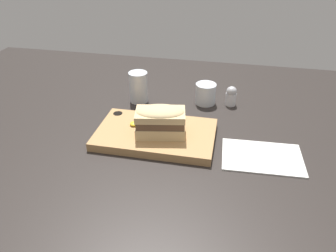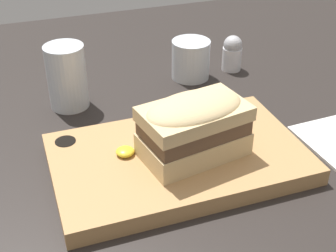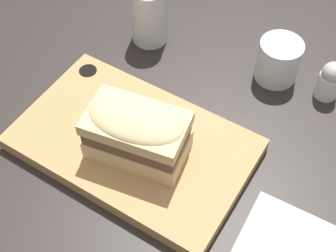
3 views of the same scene
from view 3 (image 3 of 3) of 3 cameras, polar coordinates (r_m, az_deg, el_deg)
name	(u,v)px [view 3 (image 3 of 3)]	position (r cm, az deg, el deg)	size (l,w,h in cm)	color
dining_table	(198,156)	(68.48, 3.67, -3.72)	(196.93, 118.68, 2.00)	#282321
serving_board	(133,144)	(67.13, -4.24, -2.16)	(32.94, 20.17, 2.43)	tan
sandwich	(137,131)	(61.44, -3.82, -0.60)	(14.42, 10.03, 8.22)	#DBBC84
mustard_dollop	(101,110)	(69.26, -8.14, 1.95)	(2.41, 2.41, 0.97)	yellow
water_glass	(149,18)	(80.65, -2.27, 13.07)	(6.24, 6.24, 10.36)	silver
wine_glass	(278,62)	(76.72, 13.26, 7.65)	(6.81, 6.81, 6.92)	silver
salt_shaker	(330,80)	(76.02, 19.15, 5.30)	(3.60, 3.60, 6.60)	white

